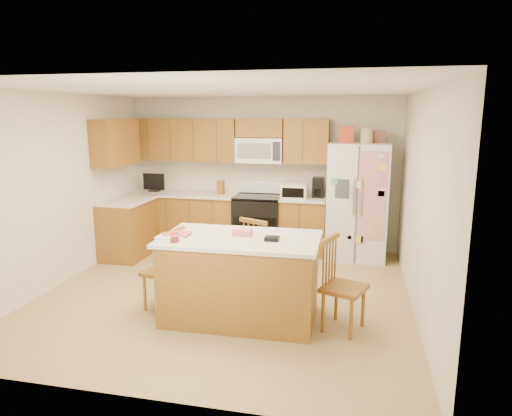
% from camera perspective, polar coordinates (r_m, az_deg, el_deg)
% --- Properties ---
extents(ground, '(4.50, 4.50, 0.00)m').
position_cam_1_polar(ground, '(5.89, -3.68, -10.57)').
color(ground, tan).
rests_on(ground, ground).
extents(room_shell, '(4.60, 4.60, 2.52)m').
position_cam_1_polar(room_shell, '(5.51, -3.88, 3.46)').
color(room_shell, beige).
rests_on(room_shell, ground).
extents(cabinetry, '(3.36, 1.56, 2.15)m').
position_cam_1_polar(cabinetry, '(7.57, -7.19, 1.60)').
color(cabinetry, olive).
rests_on(cabinetry, ground).
extents(stove, '(0.76, 0.65, 1.13)m').
position_cam_1_polar(stove, '(7.54, 0.33, -1.78)').
color(stove, black).
rests_on(stove, ground).
extents(refrigerator, '(0.90, 0.79, 2.04)m').
position_cam_1_polar(refrigerator, '(7.22, 12.50, 0.98)').
color(refrigerator, white).
rests_on(refrigerator, ground).
extents(island, '(1.72, 1.01, 1.02)m').
position_cam_1_polar(island, '(5.04, -1.96, -8.70)').
color(island, olive).
rests_on(island, ground).
extents(windsor_chair_left, '(0.47, 0.49, 0.96)m').
position_cam_1_polar(windsor_chair_left, '(5.40, -11.29, -7.72)').
color(windsor_chair_left, olive).
rests_on(windsor_chair_left, ground).
extents(windsor_chair_back, '(0.55, 0.54, 0.98)m').
position_cam_1_polar(windsor_chair_back, '(5.74, 0.57, -6.21)').
color(windsor_chair_back, olive).
rests_on(windsor_chair_back, ground).
extents(windsor_chair_right, '(0.53, 0.54, 0.99)m').
position_cam_1_polar(windsor_chair_right, '(4.87, 10.67, -9.66)').
color(windsor_chair_right, olive).
rests_on(windsor_chair_right, ground).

